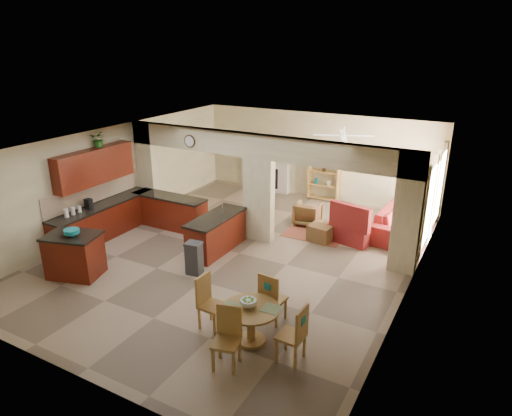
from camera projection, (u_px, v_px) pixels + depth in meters
The scene contains 39 objects.
floor at pixel (239, 253), 11.29m from camera, with size 10.00×10.00×0.00m, color #85715C.
ceiling at pixel (238, 142), 10.32m from camera, with size 10.00×10.00×0.00m, color white.
wall_back at pixel (317, 156), 14.92m from camera, with size 8.00×8.00×0.00m, color beige.
wall_front at pixel (65, 299), 6.69m from camera, with size 8.00×8.00×0.00m, color beige.
wall_left at pixel (114, 177), 12.60m from camera, with size 10.00×10.00×0.00m, color beige.
wall_right at pixel (413, 232), 9.00m from camera, with size 10.00×10.00×0.00m, color beige.
partition_left_pier at pixel (147, 170), 13.29m from camera, with size 0.60×0.25×2.80m, color beige.
partition_center_pier at pixel (259, 200), 11.73m from camera, with size 0.80×0.25×2.20m, color beige.
partition_right_pier at pixel (408, 214), 9.96m from camera, with size 0.60×0.25×2.80m, color beige.
partition_header at pixel (259, 146), 11.24m from camera, with size 8.00×0.25×0.60m, color beige.
kitchen_counter at pixel (131, 216), 12.39m from camera, with size 2.52×3.29×1.48m.
upper_cabinets at pixel (95, 166), 11.68m from camera, with size 0.35×2.40×0.90m, color #490E08.
peninsula at pixel (216, 233), 11.31m from camera, with size 0.70×1.85×0.91m.
wall_clock at pixel (190, 141), 12.04m from camera, with size 0.34×0.34×0.03m, color #4A3218.
rug at pixel (316, 233), 12.48m from camera, with size 1.60×1.30×0.01m, color brown.
fireplace at pixel (271, 174), 15.77m from camera, with size 1.60×0.35×1.20m.
shelving_unit at pixel (324, 173), 14.79m from camera, with size 1.00×0.32×1.80m, color olive.
window_a at pixel (429, 206), 10.98m from camera, with size 0.02×0.90×1.90m, color white.
window_b at pixel (440, 187), 12.38m from camera, with size 0.02×0.90×1.90m, color white.
glazed_door at pixel (434, 202), 11.73m from camera, with size 0.02×0.70×2.10m, color white.
drape_a_left at pixel (423, 214), 10.50m from camera, with size 0.10×0.28×2.30m, color #391B16.
drape_a_right at pixel (431, 199), 11.49m from camera, with size 0.10×0.28×2.30m, color #391B16.
drape_b_left at pixel (435, 193), 11.90m from camera, with size 0.10×0.28×2.30m, color #391B16.
drape_b_right at pixel (441, 182), 12.89m from camera, with size 0.10×0.28×2.30m, color #391B16.
ceiling_fan at pixel (344, 136), 12.20m from camera, with size 1.00×1.00×0.10m, color white.
kitchen_island at pixel (74, 255), 10.09m from camera, with size 1.32×1.10×0.98m.
teal_bowl at pixel (72, 233), 9.82m from camera, with size 0.33×0.33×0.16m, color #137885.
trash_can at pixel (194, 259), 10.21m from camera, with size 0.33×0.28×0.70m, color #2D2D30.
dining_table at pixel (251, 319), 7.84m from camera, with size 1.00×1.00×0.68m.
fruit_bowl at pixel (248, 303), 7.78m from camera, with size 0.28×0.28×0.15m, color #5EBB28.
sofa at pixel (405, 220), 12.33m from camera, with size 1.04×2.66×0.78m, color maroon.
chaise at pixel (353, 232), 11.98m from camera, with size 1.10×0.90×0.44m, color maroon.
armchair at pixel (308, 213), 12.98m from camera, with size 0.69×0.71×0.64m, color maroon.
ottoman at pixel (322, 232), 11.97m from camera, with size 0.59×0.59×0.43m, color maroon.
plant at pixel (99, 139), 11.66m from camera, with size 0.39×0.34×0.43m, color #1B5115.
chair_north at pixel (271, 296), 8.34m from camera, with size 0.45×0.45×1.02m.
chair_east at pixel (296, 332), 7.32m from camera, with size 0.44×0.43×1.02m.
chair_south at pixel (228, 334), 7.27m from camera, with size 0.51×0.51×1.02m.
chair_west at pixel (208, 299), 8.25m from camera, with size 0.44×0.44×1.02m.
Camera 1 is at (5.25, -8.75, 4.97)m, focal length 32.00 mm.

